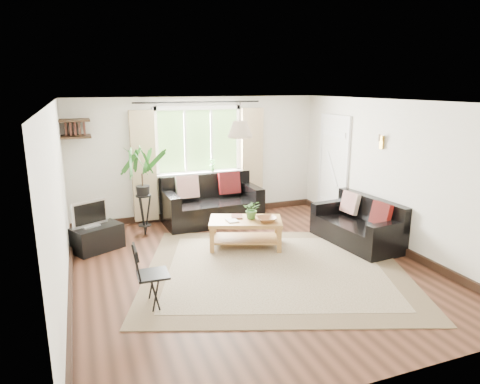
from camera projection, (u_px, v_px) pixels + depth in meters
name	position (u px, v px, depth m)	size (l,w,h in m)	color
floor	(250.00, 267.00, 6.33)	(5.50, 5.50, 0.00)	black
ceiling	(251.00, 102.00, 5.75)	(5.50, 5.50, 0.00)	white
wall_back	(198.00, 158.00, 8.53)	(5.00, 0.02, 2.40)	silver
wall_front	(374.00, 261.00, 3.54)	(5.00, 0.02, 2.40)	silver
wall_left	(59.00, 205.00, 5.18)	(0.02, 5.50, 2.40)	silver
wall_right	(393.00, 175.00, 6.90)	(0.02, 5.50, 2.40)	silver
rug	(275.00, 269.00, 6.23)	(3.72, 3.19, 0.02)	#B8AA8F
window	(199.00, 141.00, 8.41)	(2.50, 0.16, 2.16)	white
door	(333.00, 169.00, 8.48)	(0.06, 0.96, 2.06)	silver
corner_shelf	(75.00, 128.00, 7.37)	(0.50, 0.50, 0.34)	black
pendant_lamp	(240.00, 125.00, 6.19)	(0.36, 0.36, 0.54)	beige
wall_sconce	(380.00, 140.00, 7.01)	(0.12, 0.12, 0.28)	beige
sofa_back	(212.00, 201.00, 8.28)	(1.85, 0.92, 0.87)	black
sofa_right	(357.00, 223.00, 7.18)	(0.78, 1.57, 0.74)	black
coffee_table	(245.00, 233.00, 7.05)	(1.17, 0.64, 0.48)	brown
table_plant	(252.00, 209.00, 7.00)	(0.29, 0.25, 0.32)	#376629
bowl	(267.00, 219.00, 6.87)	(0.32, 0.32, 0.08)	brown
book_a	(227.00, 221.00, 6.88)	(0.17, 0.23, 0.02)	white
book_b	(231.00, 216.00, 7.11)	(0.18, 0.24, 0.02)	brown
tv_stand	(97.00, 238.00, 6.94)	(0.76, 0.43, 0.41)	black
tv	(90.00, 213.00, 6.80)	(0.58, 0.19, 0.45)	#A5A5AA
palm_stand	(143.00, 192.00, 7.51)	(0.62, 0.62, 1.59)	black
folding_chair	(153.00, 276.00, 5.13)	(0.41, 0.41, 0.78)	black
sill_plant	(212.00, 165.00, 8.54)	(0.14, 0.10, 0.27)	#2D6023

